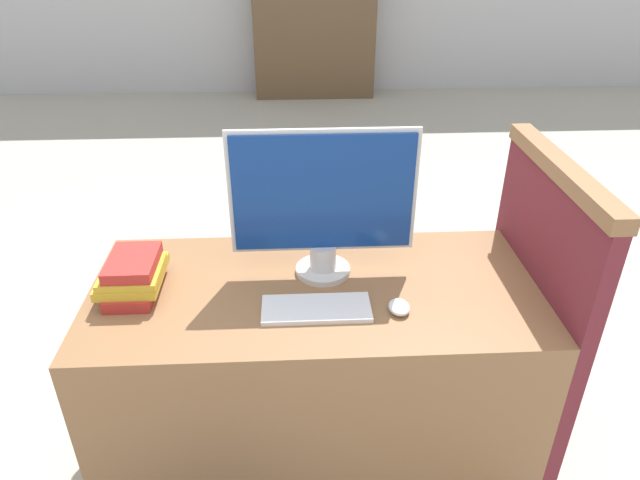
{
  "coord_description": "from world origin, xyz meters",
  "views": [
    {
      "loc": [
        -0.06,
        -1.21,
        1.84
      ],
      "look_at": [
        0.02,
        0.32,
        0.97
      ],
      "focal_mm": 32.0,
      "sensor_mm": 36.0,
      "label": 1
    }
  ],
  "objects_px": {
    "keyboard": "(318,309)",
    "mouse": "(399,307)",
    "book_stack": "(133,275)",
    "monitor": "(323,202)"
  },
  "relations": [
    {
      "from": "monitor",
      "to": "book_stack",
      "type": "height_order",
      "value": "monitor"
    },
    {
      "from": "mouse",
      "to": "book_stack",
      "type": "distance_m",
      "value": 0.86
    },
    {
      "from": "keyboard",
      "to": "book_stack",
      "type": "relative_size",
      "value": 1.29
    },
    {
      "from": "keyboard",
      "to": "book_stack",
      "type": "height_order",
      "value": "book_stack"
    },
    {
      "from": "keyboard",
      "to": "mouse",
      "type": "bearing_deg",
      "value": -3.38
    },
    {
      "from": "monitor",
      "to": "book_stack",
      "type": "relative_size",
      "value": 2.31
    },
    {
      "from": "mouse",
      "to": "book_stack",
      "type": "relative_size",
      "value": 0.33
    },
    {
      "from": "monitor",
      "to": "keyboard",
      "type": "relative_size",
      "value": 1.79
    },
    {
      "from": "book_stack",
      "to": "monitor",
      "type": "bearing_deg",
      "value": 7.53
    },
    {
      "from": "monitor",
      "to": "book_stack",
      "type": "xyz_separation_m",
      "value": [
        -0.62,
        -0.08,
        -0.2
      ]
    }
  ]
}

